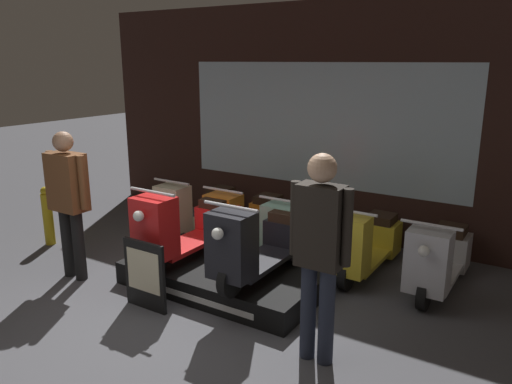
{
  "coord_description": "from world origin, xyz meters",
  "views": [
    {
      "loc": [
        2.96,
        -2.89,
        2.43
      ],
      "look_at": [
        -0.02,
        1.81,
        0.95
      ],
      "focal_mm": 35.0,
      "sensor_mm": 36.0,
      "label": 1
    }
  ],
  "objects_px": {
    "scooter_display_right": "(261,243)",
    "person_right_browsing": "(320,246)",
    "scooter_display_left": "(187,227)",
    "scooter_backrow_1": "(246,220)",
    "scooter_backrow_2": "(302,231)",
    "person_left_browsing": "(68,193)",
    "scooter_backrow_3": "(365,243)",
    "price_sign_board": "(145,275)",
    "scooter_backrow_4": "(439,258)",
    "scooter_backrow_0": "(198,210)",
    "street_bollard": "(48,216)"
  },
  "relations": [
    {
      "from": "scooter_backrow_4",
      "to": "street_bollard",
      "type": "distance_m",
      "value": 4.97
    },
    {
      "from": "scooter_backrow_2",
      "to": "person_left_browsing",
      "type": "bearing_deg",
      "value": -135.47
    },
    {
      "from": "scooter_display_left",
      "to": "scooter_display_right",
      "type": "distance_m",
      "value": 0.97
    },
    {
      "from": "person_right_browsing",
      "to": "street_bollard",
      "type": "xyz_separation_m",
      "value": [
        -4.23,
        0.52,
        -0.61
      ]
    },
    {
      "from": "scooter_display_right",
      "to": "person_right_browsing",
      "type": "xyz_separation_m",
      "value": [
        0.97,
        -0.69,
        0.4
      ]
    },
    {
      "from": "scooter_backrow_0",
      "to": "scooter_backrow_2",
      "type": "relative_size",
      "value": 1.0
    },
    {
      "from": "scooter_display_right",
      "to": "scooter_backrow_4",
      "type": "distance_m",
      "value": 1.95
    },
    {
      "from": "scooter_display_right",
      "to": "person_right_browsing",
      "type": "distance_m",
      "value": 1.26
    },
    {
      "from": "person_right_browsing",
      "to": "price_sign_board",
      "type": "distance_m",
      "value": 1.95
    },
    {
      "from": "scooter_display_right",
      "to": "scooter_backrow_3",
      "type": "height_order",
      "value": "scooter_display_right"
    },
    {
      "from": "scooter_display_right",
      "to": "price_sign_board",
      "type": "height_order",
      "value": "scooter_display_right"
    },
    {
      "from": "scooter_backrow_0",
      "to": "person_right_browsing",
      "type": "relative_size",
      "value": 0.89
    },
    {
      "from": "scooter_backrow_3",
      "to": "price_sign_board",
      "type": "distance_m",
      "value": 2.53
    },
    {
      "from": "person_left_browsing",
      "to": "price_sign_board",
      "type": "relative_size",
      "value": 2.36
    },
    {
      "from": "scooter_display_right",
      "to": "scooter_backrow_3",
      "type": "distance_m",
      "value": 1.41
    },
    {
      "from": "scooter_display_right",
      "to": "person_right_browsing",
      "type": "bearing_deg",
      "value": -35.35
    },
    {
      "from": "street_bollard",
      "to": "scooter_display_left",
      "type": "bearing_deg",
      "value": 4.32
    },
    {
      "from": "scooter_display_right",
      "to": "person_left_browsing",
      "type": "relative_size",
      "value": 0.92
    },
    {
      "from": "scooter_display_left",
      "to": "scooter_backrow_0",
      "type": "relative_size",
      "value": 1.0
    },
    {
      "from": "scooter_backrow_2",
      "to": "scooter_backrow_3",
      "type": "xyz_separation_m",
      "value": [
        0.83,
        0.0,
        0.0
      ]
    },
    {
      "from": "scooter_display_right",
      "to": "person_left_browsing",
      "type": "height_order",
      "value": "person_left_browsing"
    },
    {
      "from": "scooter_backrow_3",
      "to": "street_bollard",
      "type": "relative_size",
      "value": 1.93
    },
    {
      "from": "scooter_display_left",
      "to": "scooter_backrow_1",
      "type": "height_order",
      "value": "scooter_display_left"
    },
    {
      "from": "scooter_backrow_2",
      "to": "scooter_backrow_3",
      "type": "bearing_deg",
      "value": 0.0
    },
    {
      "from": "price_sign_board",
      "to": "scooter_backrow_1",
      "type": "bearing_deg",
      "value": 93.43
    },
    {
      "from": "scooter_display_right",
      "to": "scooter_backrow_4",
      "type": "relative_size",
      "value": 1.0
    },
    {
      "from": "street_bollard",
      "to": "scooter_display_right",
      "type": "bearing_deg",
      "value": 3.04
    },
    {
      "from": "scooter_backrow_3",
      "to": "person_left_browsing",
      "type": "distance_m",
      "value": 3.41
    },
    {
      "from": "scooter_display_left",
      "to": "scooter_backrow_1",
      "type": "bearing_deg",
      "value": 90.36
    },
    {
      "from": "scooter_display_left",
      "to": "scooter_backrow_4",
      "type": "relative_size",
      "value": 1.0
    },
    {
      "from": "scooter_backrow_0",
      "to": "scooter_backrow_4",
      "type": "bearing_deg",
      "value": 0.0
    },
    {
      "from": "price_sign_board",
      "to": "scooter_backrow_4",
      "type": "bearing_deg",
      "value": 40.41
    },
    {
      "from": "scooter_backrow_1",
      "to": "scooter_backrow_4",
      "type": "distance_m",
      "value": 2.49
    },
    {
      "from": "scooter_display_right",
      "to": "street_bollard",
      "type": "xyz_separation_m",
      "value": [
        -3.26,
        -0.17,
        -0.21
      ]
    },
    {
      "from": "scooter_display_left",
      "to": "scooter_backrow_3",
      "type": "bearing_deg",
      "value": 36.28
    },
    {
      "from": "scooter_backrow_3",
      "to": "scooter_backrow_4",
      "type": "height_order",
      "value": "same"
    },
    {
      "from": "scooter_backrow_0",
      "to": "street_bollard",
      "type": "distance_m",
      "value": 2.01
    },
    {
      "from": "scooter_display_left",
      "to": "person_right_browsing",
      "type": "distance_m",
      "value": 2.1
    },
    {
      "from": "scooter_display_right",
      "to": "scooter_backrow_1",
      "type": "height_order",
      "value": "scooter_display_right"
    },
    {
      "from": "scooter_backrow_0",
      "to": "scooter_display_right",
      "type": "bearing_deg",
      "value": -33.85
    },
    {
      "from": "person_right_browsing",
      "to": "price_sign_board",
      "type": "height_order",
      "value": "person_right_browsing"
    },
    {
      "from": "scooter_display_left",
      "to": "scooter_backrow_1",
      "type": "relative_size",
      "value": 1.0
    },
    {
      "from": "scooter_backrow_2",
      "to": "scooter_backrow_4",
      "type": "height_order",
      "value": "same"
    },
    {
      "from": "scooter_backrow_4",
      "to": "price_sign_board",
      "type": "height_order",
      "value": "scooter_backrow_4"
    },
    {
      "from": "scooter_display_right",
      "to": "scooter_backrow_2",
      "type": "xyz_separation_m",
      "value": [
        -0.15,
        1.21,
        -0.25
      ]
    },
    {
      "from": "scooter_backrow_0",
      "to": "scooter_backrow_3",
      "type": "relative_size",
      "value": 1.0
    },
    {
      "from": "scooter_backrow_2",
      "to": "price_sign_board",
      "type": "distance_m",
      "value": 2.14
    },
    {
      "from": "scooter_display_left",
      "to": "scooter_backrow_1",
      "type": "distance_m",
      "value": 1.24
    },
    {
      "from": "scooter_backrow_2",
      "to": "person_right_browsing",
      "type": "relative_size",
      "value": 0.89
    },
    {
      "from": "scooter_backrow_3",
      "to": "street_bollard",
      "type": "distance_m",
      "value": 4.18
    }
  ]
}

